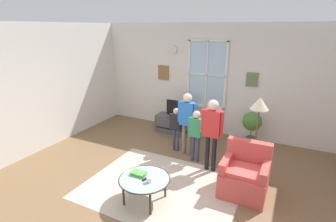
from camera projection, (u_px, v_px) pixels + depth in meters
The scene contains 17 objects.
ground_plane at pixel (155, 187), 4.68m from camera, with size 6.82×6.55×0.02m, color brown.
back_wall at pixel (211, 80), 6.81m from camera, with size 6.22×0.17×2.86m.
side_wall_left at pixel (26, 91), 5.59m from camera, with size 0.12×5.95×2.86m.
area_rug at pixel (162, 186), 4.70m from camera, with size 2.69×2.11×0.01m, color #C6B29E.
tv_stand at pixel (177, 125), 7.01m from camera, with size 1.16×0.44×0.47m.
television at pixel (177, 108), 6.86m from camera, with size 0.62×0.08×0.43m.
armchair at pixel (245, 175), 4.45m from camera, with size 0.76×0.74×0.87m.
coffee_table at pixel (145, 180), 4.19m from camera, with size 0.84×0.84×0.43m.
book_stack at pixel (139, 173), 4.28m from camera, with size 0.25×0.16×0.05m.
cup at pixel (149, 180), 4.06m from camera, with size 0.08×0.08×0.09m, color white.
remote_near_books at pixel (146, 179), 4.16m from camera, with size 0.04×0.14×0.02m, color black.
person_red_shirt at pixel (212, 127), 4.96m from camera, with size 0.44×0.20×1.47m.
person_blue_shirt at pixel (187, 117), 5.62m from camera, with size 0.43×0.19×1.42m.
person_green_shirt at pixel (196, 130), 5.38m from camera, with size 0.34×0.16×1.13m.
person_black_shirt at pixel (176, 124), 5.88m from camera, with size 0.31×0.14×1.03m.
potted_plant_by_window at pixel (252, 123), 6.21m from camera, with size 0.45×0.45×0.83m.
floor_lamp at pixel (259, 111), 4.64m from camera, with size 0.32×0.32×1.57m.
Camera 1 is at (2.01, -3.50, 2.75)m, focal length 27.75 mm.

